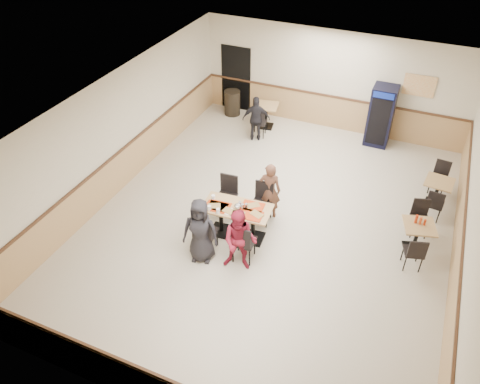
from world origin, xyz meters
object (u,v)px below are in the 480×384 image
at_px(trash_bin, 232,103).
at_px(back_table, 266,112).
at_px(diner_man_opposite, 269,191).
at_px(lone_diner, 256,119).
at_px(diner_woman_right, 240,241).
at_px(diner_woman_left, 200,231).
at_px(main_table, 237,217).
at_px(pepsi_cooler, 381,116).
at_px(side_table_near, 417,233).
at_px(side_table_far, 437,189).

bearing_deg(trash_bin, back_table, -15.05).
relative_size(diner_man_opposite, lone_diner, 1.06).
bearing_deg(back_table, diner_woman_right, -74.18).
height_order(diner_woman_left, trash_bin, diner_woman_left).
xyz_separation_m(main_table, back_table, (-1.19, 4.94, -0.05)).
relative_size(main_table, lone_diner, 1.14).
height_order(diner_man_opposite, back_table, diner_man_opposite).
bearing_deg(diner_woman_right, main_table, 106.04).
bearing_deg(diner_woman_left, trash_bin, 94.58).
height_order(diner_woman_right, pepsi_cooler, pepsi_cooler).
xyz_separation_m(lone_diner, side_table_near, (4.92, -2.99, -0.22)).
distance_m(side_table_far, pepsi_cooler, 3.04).
bearing_deg(pepsi_cooler, back_table, -172.98).
height_order(lone_diner, trash_bin, lone_diner).
relative_size(diner_woman_right, pepsi_cooler, 0.83).
distance_m(main_table, diner_woman_right, 1.00).
height_order(side_table_far, pepsi_cooler, pepsi_cooler).
xyz_separation_m(diner_woman_right, lone_diner, (-1.65, 4.98, -0.05)).
bearing_deg(side_table_far, diner_woman_right, -132.67).
distance_m(diner_man_opposite, side_table_far, 4.11).
height_order(diner_woman_left, diner_woman_right, diner_woman_left).
bearing_deg(pepsi_cooler, diner_woman_right, -104.90).
height_order(diner_woman_right, back_table, diner_woman_right).
xyz_separation_m(diner_woman_right, diner_man_opposite, (-0.05, 1.82, -0.01)).
distance_m(diner_woman_left, diner_woman_right, 0.86).
bearing_deg(main_table, diner_man_opposite, 62.10).
relative_size(diner_woman_left, lone_diner, 1.11).
xyz_separation_m(diner_woman_left, pepsi_cooler, (2.54, 6.28, 0.13)).
xyz_separation_m(diner_man_opposite, lone_diner, (-1.60, 3.16, -0.04)).
distance_m(main_table, lone_diner, 4.28).
distance_m(diner_woman_right, trash_bin, 6.84).
height_order(diner_woman_right, lone_diner, diner_woman_right).
bearing_deg(diner_man_opposite, side_table_near, 169.63).
bearing_deg(diner_man_opposite, side_table_far, -163.98).
bearing_deg(diner_woman_right, diner_man_opposite, 80.29).
distance_m(side_table_near, side_table_far, 1.86).
distance_m(lone_diner, back_table, 0.85).
distance_m(main_table, pepsi_cooler, 5.75).
bearing_deg(pepsi_cooler, side_table_near, -69.04).
bearing_deg(lone_diner, diner_woman_left, 77.28).
distance_m(diner_woman_right, pepsi_cooler, 6.43).
distance_m(diner_woman_left, lone_diner, 5.12).
relative_size(diner_man_opposite, back_table, 1.82).
relative_size(main_table, side_table_far, 2.21).
distance_m(main_table, back_table, 5.08).
bearing_deg(pepsi_cooler, side_table_far, -51.89).
relative_size(side_table_near, trash_bin, 1.00).
relative_size(diner_woman_right, back_table, 1.84).
xyz_separation_m(diner_woman_left, lone_diner, (-0.79, 5.05, -0.08)).
xyz_separation_m(main_table, side_table_near, (3.73, 1.11, -0.07)).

